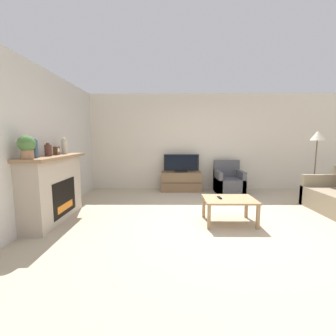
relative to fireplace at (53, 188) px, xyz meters
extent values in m
plane|color=tan|center=(2.92, -0.06, -0.59)|extent=(24.00, 24.00, 0.00)
cube|color=beige|center=(2.92, 2.63, 0.76)|extent=(12.00, 0.06, 2.70)
cube|color=beige|center=(-0.22, -0.06, 0.76)|extent=(0.06, 12.00, 2.70)
cube|color=#B7A893|center=(0.00, 0.00, -0.03)|extent=(0.38, 1.47, 1.11)
cube|color=black|center=(0.19, 0.00, -0.17)|extent=(0.01, 0.81, 0.61)
cube|color=orange|center=(0.19, 0.00, -0.34)|extent=(0.01, 0.57, 0.12)
cube|color=#93704C|center=(0.03, 0.00, 0.55)|extent=(0.50, 1.59, 0.05)
cylinder|color=#385670|center=(0.02, -0.48, 0.71)|extent=(0.08, 0.08, 0.27)
sphere|color=#385670|center=(0.02, -0.48, 0.84)|extent=(0.04, 0.04, 0.04)
cylinder|color=#512D23|center=(0.02, -0.12, 0.67)|extent=(0.11, 0.11, 0.19)
sphere|color=#512D23|center=(0.02, -0.12, 0.77)|extent=(0.06, 0.06, 0.06)
cylinder|color=beige|center=(0.02, 0.48, 0.71)|extent=(0.11, 0.11, 0.27)
sphere|color=beige|center=(0.02, 0.48, 0.85)|extent=(0.06, 0.06, 0.06)
cube|color=brown|center=(0.02, 0.16, 0.65)|extent=(0.07, 0.11, 0.15)
cylinder|color=white|center=(0.05, 0.16, 0.66)|extent=(0.00, 0.08, 0.08)
cylinder|color=#936B4C|center=(0.02, -0.68, 0.63)|extent=(0.17, 0.17, 0.13)
sphere|color=#477038|center=(0.02, -0.68, 0.79)|extent=(0.23, 0.23, 0.23)
cube|color=brown|center=(2.38, 2.32, -0.32)|extent=(1.10, 0.47, 0.53)
cube|color=black|center=(2.38, 2.09, -0.32)|extent=(1.08, 0.01, 0.01)
cube|color=black|center=(2.38, 2.32, -0.04)|extent=(0.34, 0.18, 0.04)
cube|color=black|center=(2.38, 2.32, 0.21)|extent=(0.97, 0.03, 0.45)
cube|color=black|center=(2.38, 2.31, 0.21)|extent=(0.89, 0.01, 0.41)
cube|color=#4C4C51|center=(3.65, 2.08, -0.39)|extent=(0.70, 0.76, 0.40)
cube|color=#4C4C51|center=(3.65, 2.39, 0.04)|extent=(0.70, 0.14, 0.46)
cube|color=#4C4C51|center=(3.35, 2.08, -0.28)|extent=(0.10, 0.76, 0.61)
cube|color=#4C4C51|center=(3.95, 2.08, -0.28)|extent=(0.10, 0.76, 0.61)
cube|color=#A37F56|center=(3.07, -0.11, -0.17)|extent=(0.87, 0.63, 0.03)
cube|color=#A37F56|center=(2.68, -0.38, -0.39)|extent=(0.05, 0.05, 0.40)
cube|color=#A37F56|center=(3.46, -0.38, -0.39)|extent=(0.05, 0.05, 0.40)
cube|color=#A37F56|center=(2.68, 0.16, -0.39)|extent=(0.05, 0.05, 0.40)
cube|color=#A37F56|center=(3.46, 0.16, -0.39)|extent=(0.05, 0.05, 0.40)
cube|color=black|center=(2.91, -0.09, -0.15)|extent=(0.06, 0.15, 0.02)
cube|color=gray|center=(5.38, 1.01, -0.25)|extent=(0.85, 0.11, 0.67)
cylinder|color=black|center=(5.42, 1.32, -0.58)|extent=(0.30, 0.30, 0.01)
cylinder|color=brown|center=(5.42, 1.32, 0.13)|extent=(0.03, 0.03, 1.40)
cone|color=beige|center=(5.42, 1.32, 0.94)|extent=(0.31, 0.31, 0.22)
camera|label=1|loc=(2.04, -3.86, 0.86)|focal=24.00mm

